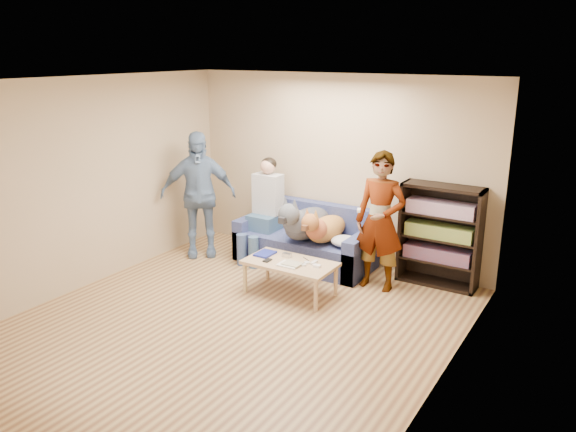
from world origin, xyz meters
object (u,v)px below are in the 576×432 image
Objects in this scene: person_standing_left at (198,194)px; person_seated at (264,206)px; dog_gray at (304,222)px; bookshelf at (440,233)px; camera_silver at (287,255)px; sofa at (306,244)px; coffee_table at (290,265)px; notebook_blue at (265,254)px; dog_tan at (324,228)px; person_standing_right at (380,221)px.

person_standing_left is 1.23× the size of person_seated.
person_seated is 1.15× the size of dog_gray.
dog_gray is at bearing -165.51° from bookshelf.
camera_silver is 0.06× the size of sofa.
coffee_table is 1.94m from bookshelf.
person_seated is (-0.62, -0.13, 0.49)m from sofa.
notebook_blue is at bearing -146.58° from bookshelf.
person_seated reaches higher than coffee_table.
camera_silver is 0.08× the size of bookshelf.
camera_silver is 0.76m from dog_tan.
camera_silver is at bearing -143.74° from bookshelf.
sofa is 1.29× the size of person_seated.
dog_gray is at bearing -174.66° from dog_tan.
person_seated reaches higher than sofa.
person_standing_right is at bearing -12.62° from sofa.
notebook_blue is (1.45, -0.45, -0.47)m from person_standing_left.
dog_tan is 1.49m from bookshelf.
person_standing_right is 6.68× the size of notebook_blue.
person_seated is 1.28× the size of dog_tan.
dog_tan is (0.37, -0.18, 0.34)m from sofa.
notebook_blue is 0.99m from sofa.
person_standing_left is at bearing 167.60° from camera_silver.
bookshelf reaches higher than dog_gray.
coffee_table is at bearing -45.00° from camera_silver.
coffee_table is (0.36, -1.03, 0.09)m from sofa.
notebook_blue is 0.24× the size of coffee_table.
sofa reaches higher than notebook_blue.
coffee_table is at bearing -138.30° from person_standing_right.
dog_gray is at bearing -68.29° from sofa.
person_standing_right is 15.80× the size of camera_silver.
notebook_blue reaches higher than coffee_table.
person_standing_left is (-2.68, -0.26, 0.04)m from person_standing_right.
person_seated is at bearing 174.74° from person_standing_right.
person_standing_left is 1.62m from dog_gray.
person_standing_left is at bearing 164.87° from coffee_table.
dog_gray reaches higher than camera_silver.
person_seated is 1.39m from coffee_table.
sofa is at bearing 111.71° from dog_gray.
person_standing_right reaches higher than camera_silver.
person_standing_left is 1.40× the size of bookshelf.
person_seated is at bearing -168.50° from sofa.
dog_gray is (1.57, 0.32, -0.24)m from person_standing_left.
person_standing_right reaches higher than dog_tan.
bookshelf is at bearing -26.68° from person_standing_left.
person_standing_right is 1.34× the size of bookshelf.
person_standing_left is 16.49× the size of camera_silver.
notebook_blue is 2.36× the size of camera_silver.
person_seated is at bearing 176.73° from dog_tan.
camera_silver is (1.73, -0.38, -0.46)m from person_standing_left.
camera_silver is 0.10× the size of dog_tan.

